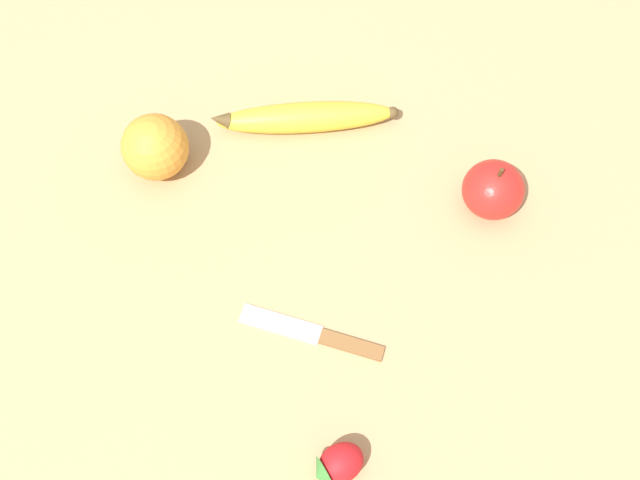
# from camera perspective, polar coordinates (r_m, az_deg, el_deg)

# --- Properties ---
(ground_plane) EXTENTS (3.00, 3.00, 0.00)m
(ground_plane) POSITION_cam_1_polar(r_m,az_deg,el_deg) (0.85, -3.69, -1.37)
(ground_plane) COLOR tan
(banana) EXTENTS (0.23, 0.06, 0.04)m
(banana) POSITION_cam_1_polar(r_m,az_deg,el_deg) (0.92, -1.21, 9.31)
(banana) COLOR gold
(banana) RESTS_ON ground_plane
(orange) EXTENTS (0.08, 0.08, 0.08)m
(orange) POSITION_cam_1_polar(r_m,az_deg,el_deg) (0.89, -12.46, 6.93)
(orange) COLOR orange
(orange) RESTS_ON ground_plane
(strawberry) EXTENTS (0.06, 0.06, 0.04)m
(strawberry) POSITION_cam_1_polar(r_m,az_deg,el_deg) (0.76, 1.35, -16.77)
(strawberry) COLOR red
(strawberry) RESTS_ON ground_plane
(apple) EXTENTS (0.07, 0.07, 0.08)m
(apple) POSITION_cam_1_polar(r_m,az_deg,el_deg) (0.87, 13.06, 3.76)
(apple) COLOR red
(apple) RESTS_ON ground_plane
(paring_knife) EXTENTS (0.16, 0.06, 0.01)m
(paring_knife) POSITION_cam_1_polar(r_m,az_deg,el_deg) (0.81, -0.24, -7.20)
(paring_knife) COLOR silver
(paring_knife) RESTS_ON ground_plane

